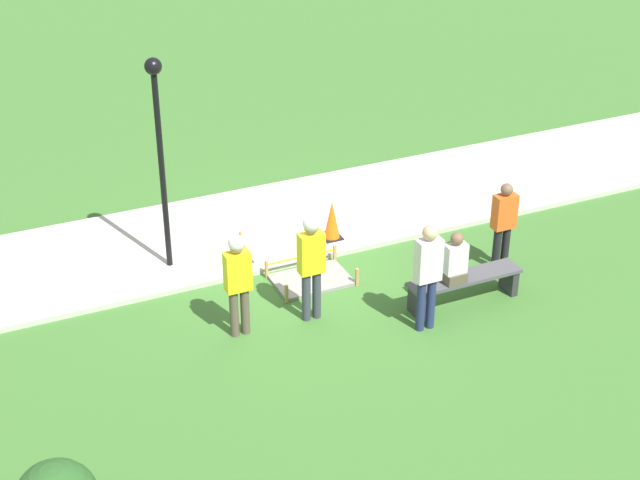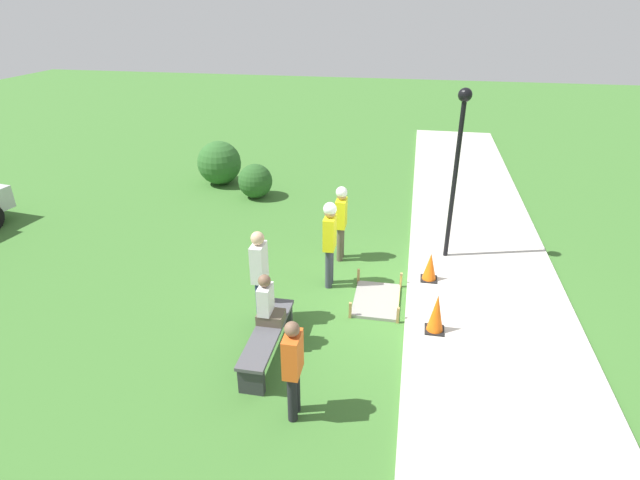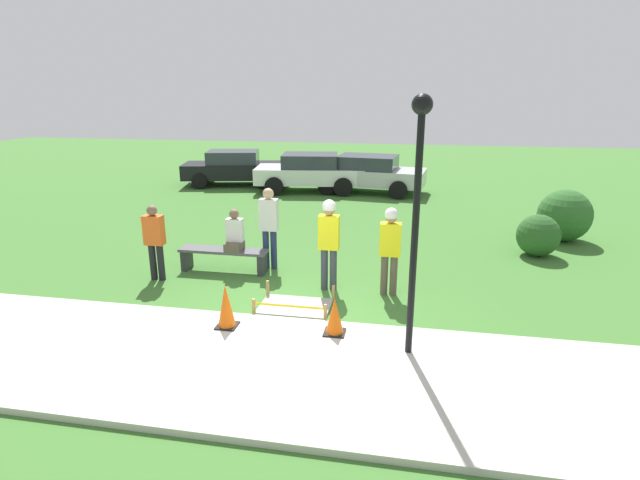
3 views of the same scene
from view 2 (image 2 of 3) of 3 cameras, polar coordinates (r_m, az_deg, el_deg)
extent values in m
plane|color=#3D702D|center=(10.03, 9.78, -7.12)|extent=(60.00, 60.00, 0.00)
cube|color=#BCB7AD|center=(10.14, 18.73, -7.52)|extent=(28.00, 3.13, 0.10)
cube|color=gray|center=(9.98, 6.48, -6.85)|extent=(1.29, 0.88, 0.06)
cube|color=tan|center=(9.36, 8.89, -8.50)|extent=(0.05, 0.05, 0.33)
cube|color=tan|center=(10.45, 9.23, -4.54)|extent=(0.05, 0.05, 0.33)
cube|color=tan|center=(9.40, 3.47, -8.02)|extent=(0.05, 0.05, 0.33)
cube|color=tan|center=(10.49, 4.41, -4.13)|extent=(0.05, 0.05, 0.33)
cube|color=yellow|center=(9.85, 9.11, -6.01)|extent=(1.29, 0.00, 0.04)
cube|color=black|center=(9.20, 12.93, -9.97)|extent=(0.34, 0.34, 0.02)
cone|color=orange|center=(9.00, 13.16, -8.07)|extent=(0.29, 0.29, 0.71)
cube|color=black|center=(10.70, 12.32, -4.36)|extent=(0.34, 0.34, 0.02)
cone|color=orange|center=(10.56, 12.47, -2.93)|extent=(0.29, 0.29, 0.58)
cube|color=#2D2D33|center=(7.86, -7.84, -15.64)|extent=(0.12, 0.40, 0.45)
cube|color=#2D2D33|center=(9.18, -4.45, -8.53)|extent=(0.12, 0.40, 0.45)
cube|color=#4C4C51|center=(8.35, -6.08, -10.43)|extent=(1.96, 0.44, 0.06)
cube|color=brown|center=(8.48, -5.62, -8.76)|extent=(0.34, 0.44, 0.18)
cube|color=silver|center=(8.31, -6.25, -6.76)|extent=(0.36, 0.20, 0.50)
sphere|color=brown|center=(8.12, -6.37, -4.66)|extent=(0.21, 0.21, 0.21)
cylinder|color=brown|center=(11.23, 2.30, -0.51)|extent=(0.14, 0.14, 0.81)
cylinder|color=brown|center=(11.39, 2.43, -0.11)|extent=(0.14, 0.14, 0.81)
cube|color=yellow|center=(11.01, 2.43, 3.08)|extent=(0.40, 0.22, 0.64)
sphere|color=#A37A5B|center=(10.84, 2.48, 5.17)|extent=(0.22, 0.22, 0.22)
sphere|color=white|center=(10.82, 2.48, 5.47)|extent=(0.25, 0.25, 0.25)
cylinder|color=#383D47|center=(10.18, 1.00, -3.32)|extent=(0.14, 0.14, 0.86)
cylinder|color=#383D47|center=(10.34, 1.17, -2.84)|extent=(0.14, 0.14, 0.86)
cube|color=yellow|center=(9.91, 1.12, 0.80)|extent=(0.40, 0.22, 0.68)
sphere|color=#A37A5B|center=(9.72, 1.14, 3.22)|extent=(0.23, 0.23, 0.23)
sphere|color=white|center=(9.70, 1.14, 3.57)|extent=(0.27, 0.27, 0.27)
cylinder|color=black|center=(7.30, -3.18, -17.61)|extent=(0.14, 0.14, 0.78)
cylinder|color=black|center=(7.42, -2.84, -16.67)|extent=(0.14, 0.14, 0.78)
cube|color=#E55B1E|center=(6.90, -3.14, -12.91)|extent=(0.40, 0.22, 0.62)
sphere|color=brown|center=(6.65, -3.23, -10.14)|extent=(0.21, 0.21, 0.21)
cylinder|color=navy|center=(9.14, -6.89, -7.19)|extent=(0.14, 0.14, 0.89)
cylinder|color=navy|center=(9.28, -6.56, -6.60)|extent=(0.14, 0.14, 0.89)
cube|color=silver|center=(8.80, -6.99, -2.56)|extent=(0.40, 0.22, 0.70)
sphere|color=tan|center=(8.59, -7.16, 0.20)|extent=(0.24, 0.24, 0.24)
cylinder|color=black|center=(11.09, 15.08, 6.30)|extent=(0.10, 0.10, 3.48)
sphere|color=black|center=(10.64, 16.26, 15.64)|extent=(0.28, 0.28, 0.28)
sphere|color=#2D6028|center=(16.29, -11.44, 8.64)|extent=(1.37, 1.37, 1.37)
sphere|color=#285623|center=(15.00, -7.41, 6.70)|extent=(1.01, 1.01, 1.01)
camera|label=1|loc=(19.84, -38.55, 30.69)|focal=55.00mm
camera|label=3|loc=(13.03, 48.15, 10.79)|focal=28.00mm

